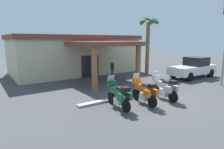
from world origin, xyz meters
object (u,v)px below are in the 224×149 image
Objects in this scene: motel_building at (76,54)px; motorcycle_silver at (164,88)px; motorcycle_orange at (144,92)px; motorcycle_green at (119,95)px; pickup_truck_white at (193,68)px; pedestrian at (112,68)px; palm_tree_near_portico at (148,34)px.

motorcycle_silver is (0.33, -12.20, -1.36)m from motel_building.
motorcycle_orange is at bearing -96.52° from motel_building.
motel_building reaches higher than motorcycle_green.
pickup_truck_white is (7.68, 3.03, 0.24)m from motorcycle_silver.
motorcycle_green is at bearing -63.07° from pedestrian.
pickup_truck_white is 5.53m from palm_tree_near_portico.
motorcycle_green is 3.21m from motorcycle_silver.
motorcycle_green is at bearing -104.13° from motel_building.
motorcycle_silver is at bearing -37.25° from pedestrian.
motorcycle_silver is 9.36m from palm_tree_near_portico.
palm_tree_near_portico is (4.62, 0.25, 3.14)m from pedestrian.
motel_building is at bearing 8.94° from motorcycle_silver.
motorcycle_orange is at bearing -50.58° from pedestrian.
motorcycle_green and motorcycle_silver have the same top height.
motorcycle_orange is 1.25× the size of pedestrian.
motorcycle_green is at bearing -142.68° from palm_tree_near_portico.
motorcycle_silver is (3.19, -0.35, 0.00)m from motorcycle_green.
motorcycle_orange is at bearing -93.54° from motorcycle_green.
pickup_truck_white is (10.87, 2.68, 0.24)m from motorcycle_green.
palm_tree_near_portico is (-2.34, 3.82, 3.24)m from pickup_truck_white.
motorcycle_green is at bearing -166.06° from pickup_truck_white.
motel_building reaches higher than pedestrian.
motorcycle_orange is 10.30m from palm_tree_near_portico.
motel_building is 2.55× the size of pickup_truck_white.
pedestrian is (1.05, -5.60, -1.03)m from motel_building.
palm_tree_near_portico is (5.67, -5.35, 2.11)m from motel_building.
motorcycle_silver is 8.26m from pickup_truck_white.
pedestrian is 5.59m from palm_tree_near_portico.
motorcycle_orange and motorcycle_silver have the same top height.
motorcycle_silver is 0.42× the size of pickup_truck_white.
pedestrian reaches higher than motorcycle_green.
pickup_truck_white reaches higher than motorcycle_orange.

